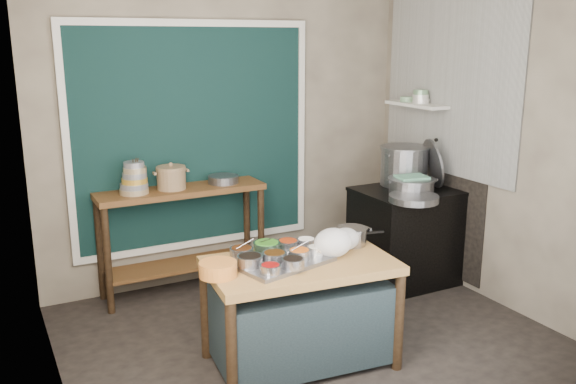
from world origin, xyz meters
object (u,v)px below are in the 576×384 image
saucepan (352,236)px  ceramic_crock (171,179)px  back_counter (183,240)px  utensil_cup (136,188)px  prep_table (300,313)px  steamer (411,186)px  yellow_basin (218,269)px  condiment_tray (280,261)px  stock_pot (404,166)px  stove_block (407,237)px

saucepan → ceramic_crock: ceramic_crock is taller
back_counter → utensil_cup: (-0.39, -0.02, 0.52)m
prep_table → steamer: size_ratio=2.95×
yellow_basin → saucepan: size_ratio=1.04×
condiment_tray → utensil_cup: bearing=110.6°
prep_table → yellow_basin: 0.72m
steamer → stock_pot: bearing=64.1°
prep_table → ceramic_crock: bearing=109.8°
utensil_cup → stock_pot: size_ratio=0.33×
condiment_tray → stock_pot: 2.05m
stove_block → ceramic_crock: ceramic_crock is taller
back_counter → ceramic_crock: bearing=-179.3°
back_counter → saucepan: (0.81, -1.45, 0.34)m
back_counter → stock_pot: stock_pot is taller
yellow_basin → ceramic_crock: bearing=83.1°
saucepan → utensil_cup: (-1.20, 1.43, 0.18)m
prep_table → stove_block: 1.80m
condiment_tray → utensil_cup: size_ratio=4.07×
back_counter → saucepan: 1.69m
back_counter → stove_block: (1.90, -0.73, -0.05)m
back_counter → stove_block: 2.04m
back_counter → steamer: (1.82, -0.86, 0.47)m
yellow_basin → condiment_tray: bearing=3.4°
prep_table → steamer: bearing=31.6°
prep_table → saucepan: bearing=21.1°
stove_block → saucepan: (-1.09, -0.72, 0.39)m
stove_block → yellow_basin: (-2.17, -0.84, 0.37)m
utensil_cup → back_counter: bearing=2.5°
utensil_cup → stock_pot: bearing=-13.1°
stove_block → stock_pot: 0.66m
ceramic_crock → stock_pot: 2.12m
saucepan → stock_pot: size_ratio=0.50×
saucepan → utensil_cup: bearing=142.4°
condiment_tray → stock_pot: (1.78, 0.98, 0.30)m
condiment_tray → utensil_cup: utensil_cup is taller
saucepan → utensil_cup: 1.88m
stove_block → back_counter: bearing=159.0°
back_counter → ceramic_crock: ceramic_crock is taller
utensil_cup → steamer: bearing=-20.8°
stove_block → steamer: bearing=-123.2°
stove_block → steamer: size_ratio=2.12×
stock_pot → steamer: bearing=-115.9°
steamer → yellow_basin: bearing=-161.2°
utensil_cup → ceramic_crock: 0.31m
ceramic_crock → stock_pot: size_ratio=0.57×
back_counter → saucepan: bearing=-60.7°
prep_table → utensil_cup: (-0.70, 1.56, 0.62)m
back_counter → condiment_tray: size_ratio=2.33×
steamer → back_counter: bearing=154.8°
stock_pot → steamer: 0.34m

